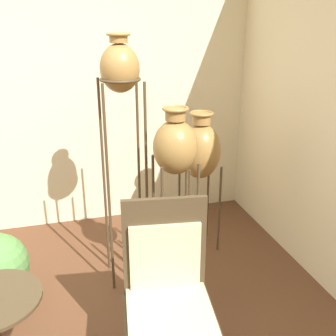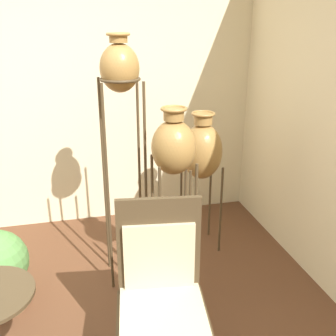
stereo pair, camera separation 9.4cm
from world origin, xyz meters
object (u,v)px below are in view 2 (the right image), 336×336
Objects in this scene: vase_stand_medium at (174,150)px; vase_stand_tall at (120,79)px; vase_stand_short at (202,152)px; chair at (161,289)px.

vase_stand_tall is at bearing 133.58° from vase_stand_medium.
vase_stand_short is (0.70, 0.29, -0.66)m from vase_stand_tall.
vase_stand_medium is 0.91m from chair.
vase_stand_short is at bearing 71.38° from chair.
chair is (-0.65, -1.29, -0.30)m from vase_stand_short.
vase_stand_tall reaches higher than chair.
vase_stand_medium reaches higher than vase_stand_short.
vase_stand_medium is 0.76m from vase_stand_short.
chair is (-0.24, -0.69, -0.54)m from vase_stand_medium.
vase_stand_medium is at bearing 78.52° from chair.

